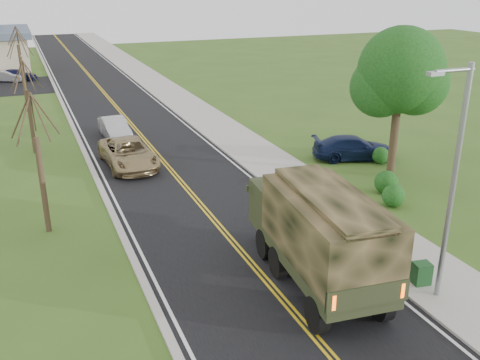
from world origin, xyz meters
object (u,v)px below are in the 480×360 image
utility_box_near (421,273)px  military_truck (319,229)px  sedan_silver (115,128)px  pickup_navy (353,148)px  suv_champagne (128,153)px

utility_box_near → military_truck: bearing=164.7°
sedan_silver → pickup_navy: sedan_silver is taller
pickup_navy → utility_box_near: 14.29m
pickup_navy → sedan_silver: bearing=69.2°
military_truck → suv_champagne: 15.83m
sedan_silver → utility_box_near: (6.72, -22.95, -0.22)m
military_truck → utility_box_near: (3.38, -1.55, -1.65)m
suv_champagne → utility_box_near: 18.30m
military_truck → sedan_silver: military_truck is taller
sedan_silver → utility_box_near: bearing=-76.1°
military_truck → suv_champagne: size_ratio=1.37×
suv_champagne → utility_box_near: size_ratio=7.05×
pickup_navy → suv_champagne: bearing=90.8°
sedan_silver → utility_box_near: 23.92m
suv_champagne → military_truck: bearing=-79.7°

